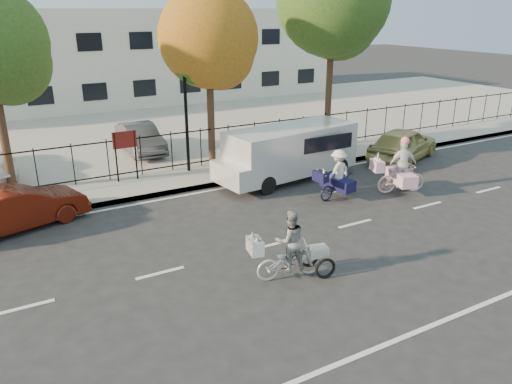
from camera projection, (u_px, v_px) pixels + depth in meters
ground at (268, 246)px, 13.35m from camera, size 120.00×120.00×0.00m
road_markings at (268, 246)px, 13.35m from camera, size 60.00×9.52×0.01m
curb at (195, 188)px, 17.46m from camera, size 60.00×0.10×0.15m
sidewalk at (184, 179)px, 18.32m from camera, size 60.00×2.20×0.15m
parking_lot at (120, 131)px, 25.61m from camera, size 60.00×15.60×0.15m
iron_fence at (172, 151)px, 18.94m from camera, size 58.00×0.06×1.50m
building at (75, 57)px, 32.78m from camera, size 34.00×10.00×6.00m
lamppost at (185, 93)px, 18.07m from camera, size 0.36×0.36×4.33m
street_sign at (125, 146)px, 17.58m from camera, size 0.85×0.06×1.80m
zebra_trike at (290, 252)px, 11.59m from camera, size 1.98×1.01×1.69m
unicorn_bike at (401, 173)px, 16.98m from camera, size 2.00×1.45×1.97m
bull_bike at (337, 179)px, 16.54m from camera, size 1.83×1.27×1.66m
white_van at (289, 151)px, 18.29m from camera, size 5.69×2.50×1.95m
red_sedan at (18, 208)px, 14.24m from camera, size 4.01×2.35×1.25m
gold_sedan at (403, 144)px, 20.73m from camera, size 4.39×3.02×1.39m
lot_car_c at (140, 138)px, 21.35m from camera, size 1.33×3.73×1.23m
tree_mid at (211, 43)px, 18.57m from camera, size 3.73×3.73×6.84m
tree_east at (335, 4)px, 20.71m from camera, size 4.78×4.78×8.77m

